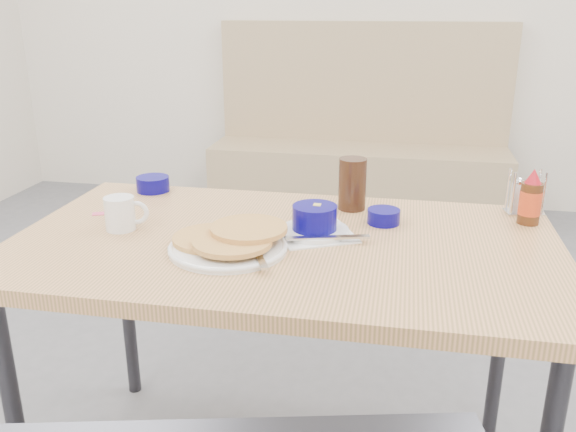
% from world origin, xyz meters
% --- Properties ---
extents(booth_bench, '(1.90, 0.56, 1.22)m').
position_xyz_m(booth_bench, '(0.00, 2.78, 0.35)').
color(booth_bench, tan).
rests_on(booth_bench, ground).
extents(dining_table, '(1.40, 0.80, 0.76)m').
position_xyz_m(dining_table, '(0.00, 0.25, 0.70)').
color(dining_table, tan).
rests_on(dining_table, ground).
extents(pancake_plate, '(0.29, 0.29, 0.05)m').
position_xyz_m(pancake_plate, '(-0.12, 0.16, 0.78)').
color(pancake_plate, white).
rests_on(pancake_plate, dining_table).
extents(coffee_mug, '(0.12, 0.08, 0.09)m').
position_xyz_m(coffee_mug, '(-0.44, 0.24, 0.81)').
color(coffee_mug, white).
rests_on(coffee_mug, dining_table).
extents(grits_setting, '(0.28, 0.26, 0.08)m').
position_xyz_m(grits_setting, '(0.07, 0.30, 0.79)').
color(grits_setting, white).
rests_on(grits_setting, dining_table).
extents(creamer_bowl, '(0.10, 0.10, 0.05)m').
position_xyz_m(creamer_bowl, '(-0.50, 0.59, 0.78)').
color(creamer_bowl, '#080465').
rests_on(creamer_bowl, dining_table).
extents(butter_bowl, '(0.09, 0.09, 0.04)m').
position_xyz_m(butter_bowl, '(0.25, 0.42, 0.78)').
color(butter_bowl, '#080465').
rests_on(butter_bowl, dining_table).
extents(amber_tumbler, '(0.11, 0.11, 0.15)m').
position_xyz_m(amber_tumbler, '(0.15, 0.53, 0.84)').
color(amber_tumbler, black).
rests_on(amber_tumbler, dining_table).
extents(condiment_caddy, '(0.11, 0.08, 0.13)m').
position_xyz_m(condiment_caddy, '(0.64, 0.59, 0.80)').
color(condiment_caddy, silver).
rests_on(condiment_caddy, dining_table).
extents(syrup_bottle, '(0.06, 0.06, 0.16)m').
position_xyz_m(syrup_bottle, '(0.64, 0.50, 0.83)').
color(syrup_bottle, '#47230F').
rests_on(syrup_bottle, dining_table).
extents(sugar_wrapper, '(0.05, 0.04, 0.00)m').
position_xyz_m(sugar_wrapper, '(-0.56, 0.34, 0.76)').
color(sugar_wrapper, '#E44C74').
rests_on(sugar_wrapper, dining_table).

